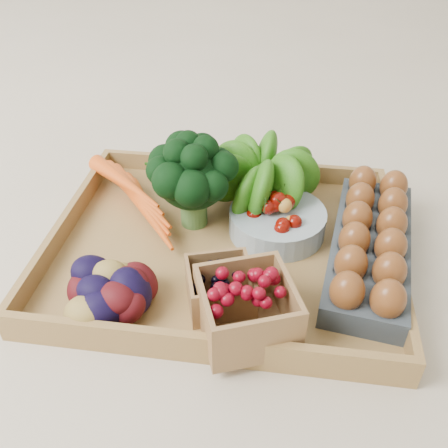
# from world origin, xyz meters

# --- Properties ---
(ground) EXTENTS (4.00, 4.00, 0.00)m
(ground) POSITION_xyz_m (0.00, 0.00, 0.00)
(ground) COLOR beige
(ground) RESTS_ON ground
(tray) EXTENTS (0.55, 0.45, 0.01)m
(tray) POSITION_xyz_m (0.00, 0.00, 0.01)
(tray) COLOR #9E7842
(tray) RESTS_ON ground
(carrots) EXTENTS (0.21, 0.15, 0.05)m
(carrots) POSITION_xyz_m (-0.16, 0.08, 0.04)
(carrots) COLOR #ED5615
(carrots) RESTS_ON tray
(lettuce) EXTENTS (0.14, 0.14, 0.14)m
(lettuce) POSITION_xyz_m (0.05, 0.13, 0.08)
(lettuce) COLOR #17530D
(lettuce) RESTS_ON tray
(broccoli) EXTENTS (0.15, 0.15, 0.12)m
(broccoli) POSITION_xyz_m (-0.06, 0.06, 0.07)
(broccoli) COLOR black
(broccoli) RESTS_ON tray
(cherry_bowl) EXTENTS (0.16, 0.16, 0.04)m
(cherry_bowl) POSITION_xyz_m (0.08, 0.05, 0.04)
(cherry_bowl) COLOR #8C9EA5
(cherry_bowl) RESTS_ON tray
(egg_carton) EXTENTS (0.17, 0.35, 0.04)m
(egg_carton) POSITION_xyz_m (0.23, 0.00, 0.03)
(egg_carton) COLOR #3B444B
(egg_carton) RESTS_ON tray
(potatoes) EXTENTS (0.15, 0.15, 0.08)m
(potatoes) POSITION_xyz_m (-0.13, -0.16, 0.06)
(potatoes) COLOR #39090C
(potatoes) RESTS_ON tray
(punnet_blackberry) EXTENTS (0.11, 0.11, 0.06)m
(punnet_blackberry) POSITION_xyz_m (0.01, -0.13, 0.05)
(punnet_blackberry) COLOR black
(punnet_blackberry) RESTS_ON tray
(punnet_raspberry) EXTENTS (0.16, 0.16, 0.08)m
(punnet_raspberry) POSITION_xyz_m (0.05, -0.17, 0.06)
(punnet_raspberry) COLOR #670411
(punnet_raspberry) RESTS_ON tray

